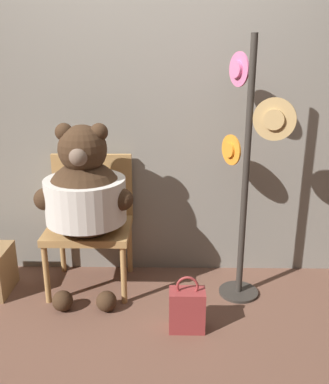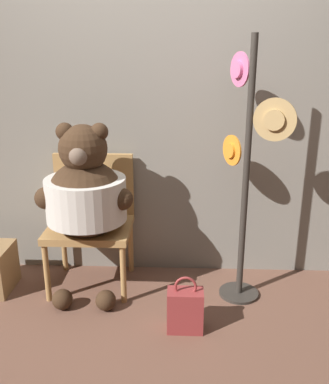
% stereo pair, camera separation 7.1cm
% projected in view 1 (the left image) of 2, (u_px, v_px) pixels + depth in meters
% --- Properties ---
extents(ground_plane, '(14.00, 14.00, 0.00)m').
position_uv_depth(ground_plane, '(147.00, 315.00, 2.83)').
color(ground_plane, brown).
extents(wall_back, '(8.00, 0.10, 2.76)m').
position_uv_depth(wall_back, '(149.00, 92.00, 3.05)').
color(wall_back, gray).
rests_on(wall_back, ground_plane).
extents(chair, '(0.59, 0.50, 0.95)m').
position_uv_depth(chair, '(91.00, 216.00, 3.10)').
color(chair, '#B2844C').
rests_on(chair, ground_plane).
extents(teddy_bear, '(0.66, 0.58, 1.22)m').
position_uv_depth(teddy_bear, '(85.00, 195.00, 2.87)').
color(teddy_bear, '#3D2819').
rests_on(teddy_bear, ground_plane).
extents(hat_display_rack, '(0.41, 0.39, 1.77)m').
position_uv_depth(hat_display_rack, '(247.00, 171.00, 2.82)').
color(hat_display_rack, '#332D28').
rests_on(hat_display_rack, ground_plane).
extents(handbag_on_ground, '(0.22, 0.13, 0.37)m').
position_uv_depth(handbag_on_ground, '(187.00, 309.00, 2.64)').
color(handbag_on_ground, maroon).
rests_on(handbag_on_ground, ground_plane).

